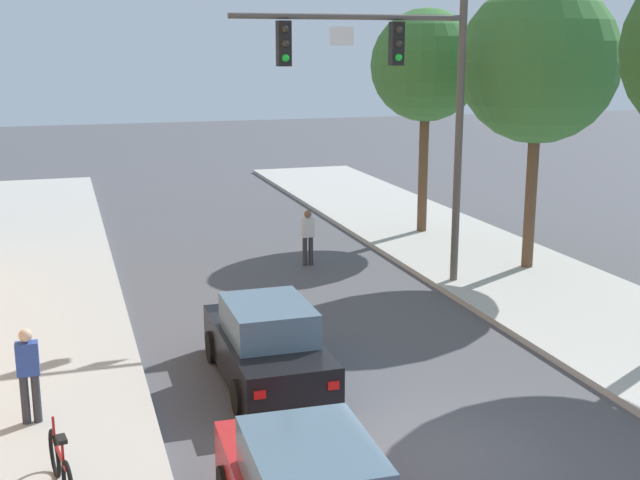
% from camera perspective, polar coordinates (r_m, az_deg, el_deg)
% --- Properties ---
extents(ground_plane, '(120.00, 120.00, 0.00)m').
position_cam_1_polar(ground_plane, '(13.51, 7.76, -14.55)').
color(ground_plane, '#4C4C51').
extents(traffic_signal_mast, '(6.07, 0.38, 7.50)m').
position_cam_1_polar(traffic_signal_mast, '(20.99, 5.51, 10.56)').
color(traffic_signal_mast, '#514C47').
rests_on(traffic_signal_mast, sidewalk_right).
extents(car_lead_black, '(1.84, 4.24, 1.60)m').
position_cam_1_polar(car_lead_black, '(15.86, -3.66, -7.28)').
color(car_lead_black, black).
rests_on(car_lead_black, ground).
extents(pedestrian_sidewalk_left_walker, '(0.36, 0.22, 1.64)m').
position_cam_1_polar(pedestrian_sidewalk_left_walker, '(14.57, -19.45, -8.51)').
color(pedestrian_sidewalk_left_walker, '#333338').
rests_on(pedestrian_sidewalk_left_walker, sidewalk_left).
extents(pedestrian_crossing_road, '(0.36, 0.22, 1.64)m').
position_cam_1_polar(pedestrian_crossing_road, '(24.07, -0.84, 0.36)').
color(pedestrian_crossing_road, '#333338').
rests_on(pedestrian_crossing_road, ground).
extents(bicycle_leaning, '(0.35, 1.76, 0.98)m').
position_cam_1_polar(bicycle_leaning, '(12.49, -17.41, -14.74)').
color(bicycle_leaning, black).
rests_on(bicycle_leaning, sidewalk_left).
extents(street_tree_second, '(4.36, 4.36, 7.87)m').
position_cam_1_polar(street_tree_second, '(23.52, 14.83, 11.69)').
color(street_tree_second, brown).
rests_on(street_tree_second, sidewalk_right).
extents(street_tree_third, '(3.64, 3.64, 7.33)m').
position_cam_1_polar(street_tree_third, '(27.68, 7.33, 11.79)').
color(street_tree_third, brown).
rests_on(street_tree_third, sidewalk_right).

